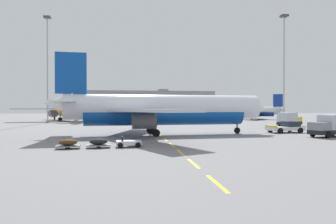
{
  "coord_description": "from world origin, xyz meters",
  "views": [
    {
      "loc": [
        13.26,
        -21.17,
        4.07
      ],
      "look_at": [
        19.28,
        26.09,
        3.53
      ],
      "focal_mm": 32.92,
      "sensor_mm": 36.0,
      "label": 1
    }
  ],
  "objects": [
    {
      "name": "ground",
      "position": [
        40.0,
        40.0,
        0.0
      ],
      "size": [
        400.0,
        400.0,
        0.0
      ],
      "primitive_type": "plane",
      "color": "slate"
    },
    {
      "name": "pushback_tug",
      "position": [
        39.66,
        27.81,
        0.9
      ],
      "size": [
        6.33,
        3.82,
        2.08
      ],
      "color": "silver",
      "rests_on": "ground"
    },
    {
      "name": "ground_power_truck",
      "position": [
        49.53,
        44.84,
        1.65
      ],
      "size": [
        7.23,
        5.69,
        3.14
      ],
      "color": "black",
      "rests_on": "ground"
    },
    {
      "name": "airliner_mid_left",
      "position": [
        58.32,
        90.13,
        3.02
      ],
      "size": [
        25.31,
        23.92,
        9.34
      ],
      "color": "silver",
      "rests_on": "ground"
    },
    {
      "name": "airliner_foreground",
      "position": [
        18.32,
        25.94,
        3.95
      ],
      "size": [
        34.82,
        34.5,
        12.2
      ],
      "color": "white",
      "rests_on": "ground"
    },
    {
      "name": "apron_light_mast_far",
      "position": [
        53.86,
        55.44,
        17.54
      ],
      "size": [
        1.8,
        1.8,
        28.69
      ],
      "color": "slate",
      "rests_on": "ground"
    },
    {
      "name": "ground_crew_worker",
      "position": [
        42.04,
        23.84,
        0.95
      ],
      "size": [
        0.66,
        0.38,
        1.67
      ],
      "color": "#232328",
      "rests_on": "ground"
    },
    {
      "name": "apron_light_mast_near",
      "position": [
        -9.44,
        69.04,
        18.23
      ],
      "size": [
        1.8,
        1.8,
        29.98
      ],
      "color": "slate",
      "rests_on": "ground"
    },
    {
      "name": "apron_paint_markings",
      "position": [
        18.0,
        35.22,
        0.0
      ],
      "size": [
        8.0,
        93.0,
        0.01
      ],
      "color": "yellow",
      "rests_on": "ground"
    },
    {
      "name": "baggage_train",
      "position": [
        10.18,
        11.21,
        0.52
      ],
      "size": [
        8.7,
        2.35,
        1.14
      ],
      "color": "silver",
      "rests_on": "ground"
    },
    {
      "name": "terminal_satellite",
      "position": [
        21.58,
        166.88,
        7.16
      ],
      "size": [
        83.82,
        25.39,
        15.9
      ],
      "color": "gray",
      "rests_on": "ground"
    },
    {
      "name": "fuel_service_truck",
      "position": [
        42.23,
        19.74,
        1.65
      ],
      "size": [
        7.4,
        4.67,
        3.14
      ],
      "color": "black",
      "rests_on": "ground"
    },
    {
      "name": "airliner_far_center",
      "position": [
        -7.32,
        85.08,
        4.08
      ],
      "size": [
        31.78,
        33.78,
        12.6
      ],
      "color": "silver",
      "rests_on": "ground"
    }
  ]
}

